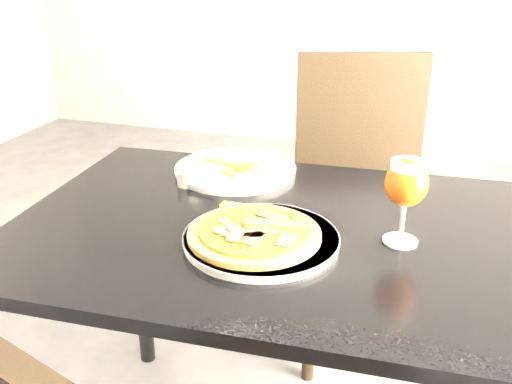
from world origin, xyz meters
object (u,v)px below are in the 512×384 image
(chair_far, at_px, (362,194))
(pizza, at_px, (255,233))
(dining_table, at_px, (282,261))
(beer_glass, at_px, (407,183))

(chair_far, height_order, pizza, chair_far)
(dining_table, distance_m, chair_far, 0.70)
(pizza, height_order, beer_glass, beer_glass)
(dining_table, distance_m, pizza, 0.16)
(chair_far, distance_m, beer_glass, 0.78)
(pizza, bearing_deg, beer_glass, 19.37)
(chair_far, height_order, beer_glass, chair_far)
(beer_glass, bearing_deg, dining_table, -179.76)
(dining_table, bearing_deg, beer_glass, -2.63)
(dining_table, xyz_separation_m, chair_far, (0.09, 0.69, -0.11))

